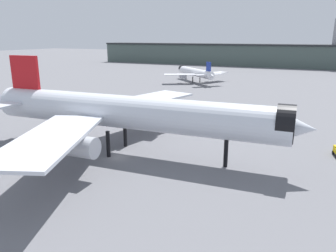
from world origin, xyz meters
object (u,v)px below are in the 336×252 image
at_px(airliner_far_taxiway, 195,72).
at_px(traffic_cone_near_nose, 79,112).
at_px(baggage_cart_trailing, 154,107).
at_px(airliner_near_gate, 127,113).

bearing_deg(airliner_far_taxiway, traffic_cone_near_nose, 128.58).
bearing_deg(baggage_cart_trailing, traffic_cone_near_nose, 148.15).
bearing_deg(airliner_near_gate, airliner_far_taxiway, 99.83).
xyz_separation_m(airliner_near_gate, airliner_far_taxiway, (-25.71, 104.40, -3.31)).
xyz_separation_m(baggage_cart_trailing, traffic_cone_near_nose, (-18.71, -13.42, -0.69)).
xyz_separation_m(airliner_near_gate, traffic_cone_near_nose, (-32.30, 23.39, -7.93)).
bearing_deg(traffic_cone_near_nose, airliner_near_gate, -35.91).
bearing_deg(traffic_cone_near_nose, baggage_cart_trailing, 35.66).
distance_m(baggage_cart_trailing, traffic_cone_near_nose, 23.04).
bearing_deg(airliner_far_taxiway, baggage_cart_trailing, 143.40).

